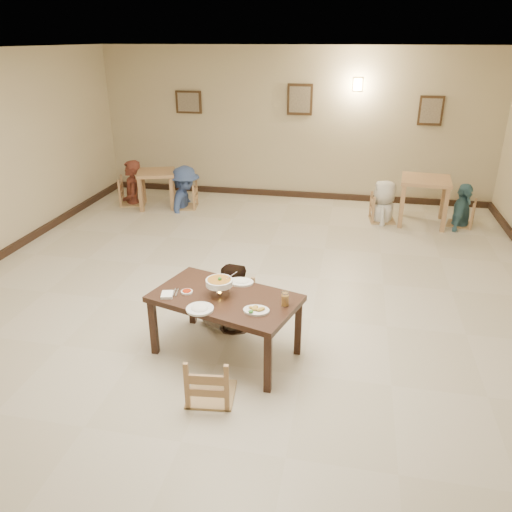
% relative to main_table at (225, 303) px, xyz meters
% --- Properties ---
extents(floor, '(10.00, 10.00, 0.00)m').
position_rel_main_table_xyz_m(floor, '(-0.05, 0.88, -0.61)').
color(floor, beige).
rests_on(floor, ground).
extents(ceiling, '(10.00, 10.00, 0.00)m').
position_rel_main_table_xyz_m(ceiling, '(-0.05, 0.88, 2.39)').
color(ceiling, silver).
rests_on(ceiling, wall_back).
extents(wall_back, '(10.00, 0.00, 10.00)m').
position_rel_main_table_xyz_m(wall_back, '(-0.05, 5.88, 0.89)').
color(wall_back, '#C7B793').
rests_on(wall_back, floor).
extents(baseboard_back, '(8.00, 0.06, 0.12)m').
position_rel_main_table_xyz_m(baseboard_back, '(-0.05, 5.85, -0.55)').
color(baseboard_back, black).
rests_on(baseboard_back, floor).
extents(picture_a, '(0.55, 0.04, 0.45)m').
position_rel_main_table_xyz_m(picture_a, '(-2.25, 5.84, 1.29)').
color(picture_a, '#372515').
rests_on(picture_a, wall_back).
extents(picture_b, '(0.50, 0.04, 0.60)m').
position_rel_main_table_xyz_m(picture_b, '(0.05, 5.84, 1.39)').
color(picture_b, '#372515').
rests_on(picture_b, wall_back).
extents(picture_c, '(0.45, 0.04, 0.55)m').
position_rel_main_table_xyz_m(picture_c, '(2.55, 5.84, 1.24)').
color(picture_c, '#372515').
rests_on(picture_c, wall_back).
extents(wall_sconce, '(0.16, 0.05, 0.22)m').
position_rel_main_table_xyz_m(wall_sconce, '(1.15, 5.84, 1.69)').
color(wall_sconce, '#FFD88C').
rests_on(wall_sconce, wall_back).
extents(main_table, '(1.65, 1.22, 0.69)m').
position_rel_main_table_xyz_m(main_table, '(0.00, 0.00, 0.00)').
color(main_table, '#372116').
rests_on(main_table, floor).
extents(chair_far, '(0.45, 0.45, 0.95)m').
position_rel_main_table_xyz_m(chair_far, '(-0.10, 0.69, -0.14)').
color(chair_far, tan).
rests_on(chair_far, floor).
extents(chair_near, '(0.44, 0.44, 0.93)m').
position_rel_main_table_xyz_m(chair_near, '(0.03, -0.71, -0.15)').
color(chair_near, tan).
rests_on(chair_near, floor).
extents(main_diner, '(0.85, 0.72, 1.54)m').
position_rel_main_table_xyz_m(main_diner, '(-0.10, 0.60, 0.16)').
color(main_diner, gray).
rests_on(main_diner, floor).
extents(curry_warmer, '(0.31, 0.28, 0.25)m').
position_rel_main_table_xyz_m(curry_warmer, '(-0.06, 0.01, 0.23)').
color(curry_warmer, silver).
rests_on(curry_warmer, main_table).
extents(rice_plate_far, '(0.28, 0.28, 0.06)m').
position_rel_main_table_xyz_m(rice_plate_far, '(0.10, 0.32, 0.09)').
color(rice_plate_far, white).
rests_on(rice_plate_far, main_table).
extents(rice_plate_near, '(0.27, 0.27, 0.06)m').
position_rel_main_table_xyz_m(rice_plate_near, '(-0.17, -0.32, 0.09)').
color(rice_plate_near, white).
rests_on(rice_plate_near, main_table).
extents(fried_plate, '(0.26, 0.26, 0.06)m').
position_rel_main_table_xyz_m(fried_plate, '(0.38, -0.25, 0.10)').
color(fried_plate, white).
rests_on(fried_plate, main_table).
extents(chili_dish, '(0.12, 0.12, 0.03)m').
position_rel_main_table_xyz_m(chili_dish, '(-0.41, -0.01, 0.09)').
color(chili_dish, white).
rests_on(chili_dish, main_table).
extents(napkin_cutlery, '(0.17, 0.25, 0.03)m').
position_rel_main_table_xyz_m(napkin_cutlery, '(-0.58, -0.11, 0.09)').
color(napkin_cutlery, white).
rests_on(napkin_cutlery, main_table).
extents(drink_glass, '(0.08, 0.08, 0.15)m').
position_rel_main_table_xyz_m(drink_glass, '(0.63, -0.07, 0.15)').
color(drink_glass, white).
rests_on(drink_glass, main_table).
extents(bg_table_left, '(0.91, 0.91, 0.72)m').
position_rel_main_table_xyz_m(bg_table_left, '(-2.61, 4.68, -0.03)').
color(bg_table_left, tan).
rests_on(bg_table_left, floor).
extents(bg_table_right, '(0.91, 0.91, 0.84)m').
position_rel_main_table_xyz_m(bg_table_right, '(2.47, 4.67, 0.08)').
color(bg_table_right, tan).
rests_on(bg_table_right, floor).
extents(bg_chair_ll, '(0.49, 0.49, 1.04)m').
position_rel_main_table_xyz_m(bg_chair_ll, '(-3.17, 4.74, -0.09)').
color(bg_chair_ll, tan).
rests_on(bg_chair_ll, floor).
extents(bg_chair_lr, '(0.45, 0.45, 0.95)m').
position_rel_main_table_xyz_m(bg_chair_lr, '(-2.05, 4.72, -0.14)').
color(bg_chair_lr, tan).
rests_on(bg_chair_lr, floor).
extents(bg_chair_rl, '(0.45, 0.45, 0.95)m').
position_rel_main_table_xyz_m(bg_chair_rl, '(1.79, 4.66, -0.14)').
color(bg_chair_rl, tan).
rests_on(bg_chair_rl, floor).
extents(bg_chair_rr, '(0.42, 0.42, 0.90)m').
position_rel_main_table_xyz_m(bg_chair_rr, '(3.16, 4.71, -0.17)').
color(bg_chair_rr, tan).
rests_on(bg_chair_rr, floor).
extents(bg_diner_a, '(0.67, 0.77, 1.78)m').
position_rel_main_table_xyz_m(bg_diner_a, '(-3.17, 4.74, 0.28)').
color(bg_diner_a, '#5D291E').
rests_on(bg_diner_a, floor).
extents(bg_diner_b, '(0.66, 1.10, 1.67)m').
position_rel_main_table_xyz_m(bg_diner_b, '(-2.05, 4.72, 0.22)').
color(bg_diner_b, '#395288').
rests_on(bg_diner_b, floor).
extents(bg_diner_c, '(0.50, 0.76, 1.53)m').
position_rel_main_table_xyz_m(bg_diner_c, '(1.79, 4.66, 0.15)').
color(bg_diner_c, silver).
rests_on(bg_diner_c, floor).
extents(bg_diner_d, '(0.66, 0.98, 1.54)m').
position_rel_main_table_xyz_m(bg_diner_d, '(3.16, 4.71, 0.16)').
color(bg_diner_d, teal).
rests_on(bg_diner_d, floor).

